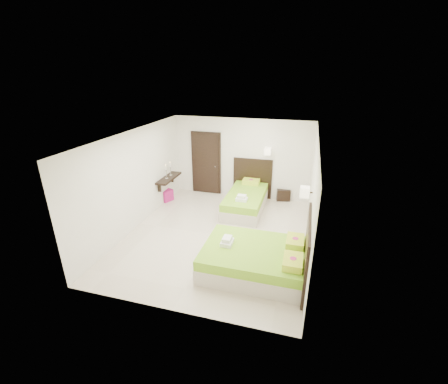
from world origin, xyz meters
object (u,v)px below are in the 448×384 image
(ottoman, at_px, (166,195))
(bed_double, at_px, (258,259))
(nightstand, at_px, (283,194))
(bed_single, at_px, (246,199))

(ottoman, bearing_deg, bed_double, -39.25)
(bed_double, distance_m, nightstand, 4.01)
(bed_single, distance_m, bed_double, 3.10)
(nightstand, height_order, ottoman, nightstand)
(bed_single, height_order, nightstand, bed_single)
(bed_single, bearing_deg, nightstand, 44.87)
(ottoman, bearing_deg, nightstand, 16.71)
(nightstand, xyz_separation_m, ottoman, (-3.70, -1.11, -0.00))
(bed_single, height_order, bed_double, bed_double)
(bed_single, relative_size, bed_double, 1.00)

